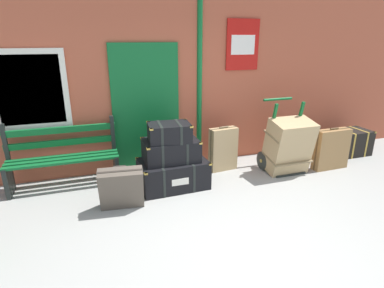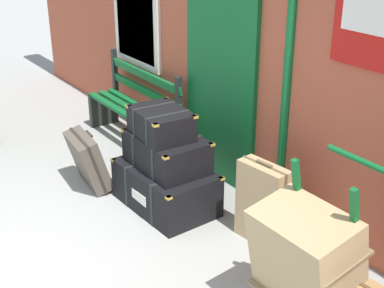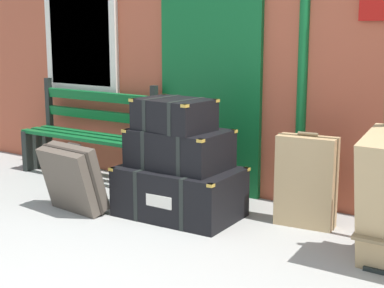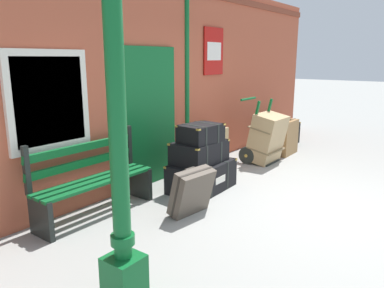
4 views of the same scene
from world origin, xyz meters
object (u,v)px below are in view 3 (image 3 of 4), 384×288
platform_bench (90,136)px  steamer_trunk_base (179,192)px  suitcase_tan (73,179)px  suitcase_charcoal (306,181)px  steamer_trunk_top (174,115)px  steamer_trunk_middle (179,148)px

platform_bench → steamer_trunk_base: (1.56, -0.55, -0.23)m
platform_bench → suitcase_tan: bearing=-53.2°
platform_bench → steamer_trunk_base: bearing=-19.5°
steamer_trunk_base → suitcase_charcoal: bearing=20.3°
steamer_trunk_top → suitcase_tan: bearing=-151.1°
steamer_trunk_middle → suitcase_tan: (-0.80, -0.47, -0.28)m
suitcase_charcoal → suitcase_tan: (-1.80, -0.80, -0.07)m
steamer_trunk_top → suitcase_charcoal: size_ratio=0.83×
steamer_trunk_middle → suitcase_tan: size_ratio=1.34×
steamer_trunk_base → steamer_trunk_middle: (-0.02, 0.03, 0.37)m
steamer_trunk_middle → suitcase_tan: steamer_trunk_middle is taller
suitcase_tan → steamer_trunk_base: bearing=28.1°
steamer_trunk_base → steamer_trunk_middle: 0.37m
platform_bench → suitcase_tan: platform_bench is taller
platform_bench → steamer_trunk_base: platform_bench is taller
platform_bench → steamer_trunk_base: 1.67m
steamer_trunk_base → suitcase_charcoal: size_ratio=1.33×
steamer_trunk_top → steamer_trunk_middle: bearing=57.0°
platform_bench → steamer_trunk_top: platform_bench is taller
steamer_trunk_base → steamer_trunk_middle: bearing=122.4°
steamer_trunk_top → suitcase_charcoal: (1.03, 0.37, -0.50)m
platform_bench → steamer_trunk_top: 1.67m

